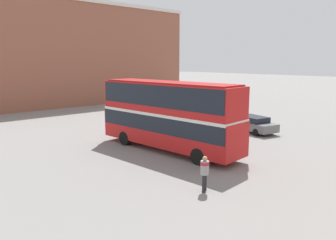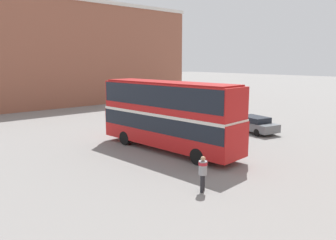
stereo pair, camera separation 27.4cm
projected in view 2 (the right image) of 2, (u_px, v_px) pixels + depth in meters
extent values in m
plane|color=gray|center=(177.00, 150.00, 22.89)|extent=(240.00, 240.00, 0.00)
cube|color=#935642|center=(67.00, 56.00, 48.23)|extent=(11.49, 35.72, 13.81)
cube|color=silver|center=(64.00, 5.00, 46.96)|extent=(11.79, 36.02, 0.50)
cube|color=red|center=(168.00, 129.00, 22.51)|extent=(11.24, 3.48, 2.15)
cube|color=red|center=(168.00, 98.00, 22.13)|extent=(11.07, 3.39, 2.07)
cube|color=black|center=(168.00, 122.00, 22.42)|extent=(11.14, 3.50, 1.06)
cube|color=black|center=(168.00, 95.00, 22.09)|extent=(10.91, 3.40, 1.41)
cube|color=silver|center=(168.00, 113.00, 22.31)|extent=(11.14, 3.49, 0.20)
cube|color=maroon|center=(168.00, 82.00, 21.94)|extent=(10.56, 3.17, 0.10)
cylinder|color=black|center=(220.00, 149.00, 21.05)|extent=(1.05, 0.39, 1.03)
cylinder|color=black|center=(198.00, 157.00, 19.48)|extent=(1.05, 0.39, 1.03)
cylinder|color=black|center=(147.00, 133.00, 25.74)|extent=(1.05, 0.39, 1.03)
cylinder|color=black|center=(125.00, 138.00, 24.16)|extent=(1.05, 0.39, 1.03)
cylinder|color=#232328|center=(202.00, 184.00, 15.39)|extent=(0.16, 0.16, 0.84)
cylinder|color=#232328|center=(203.00, 182.00, 15.64)|extent=(0.16, 0.16, 0.84)
cylinder|color=gray|center=(203.00, 168.00, 15.38)|extent=(0.55, 0.55, 0.66)
cylinder|color=#B2232D|center=(203.00, 164.00, 15.34)|extent=(0.58, 0.58, 0.15)
sphere|color=tan|center=(203.00, 159.00, 15.30)|extent=(0.23, 0.23, 0.23)
cube|color=slate|center=(252.00, 125.00, 28.54)|extent=(4.92, 2.72, 0.68)
cube|color=black|center=(254.00, 119.00, 28.28)|extent=(2.69, 2.11, 0.46)
cylinder|color=black|center=(234.00, 127.00, 29.40)|extent=(0.64, 0.33, 0.61)
cylinder|color=black|center=(248.00, 125.00, 30.24)|extent=(0.64, 0.33, 0.61)
cylinder|color=black|center=(257.00, 133.00, 26.95)|extent=(0.64, 0.33, 0.61)
cylinder|color=black|center=(272.00, 130.00, 27.78)|extent=(0.64, 0.33, 0.61)
cube|color=maroon|center=(173.00, 108.00, 38.35)|extent=(4.28, 2.75, 0.77)
cube|color=black|center=(174.00, 103.00, 38.14)|extent=(2.39, 2.11, 0.53)
cylinder|color=black|center=(160.00, 111.00, 38.43)|extent=(0.68, 0.37, 0.65)
cylinder|color=black|center=(169.00, 109.00, 39.77)|extent=(0.68, 0.37, 0.65)
cylinder|color=black|center=(178.00, 113.00, 37.05)|extent=(0.68, 0.37, 0.65)
cylinder|color=black|center=(186.00, 111.00, 38.39)|extent=(0.68, 0.37, 0.65)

